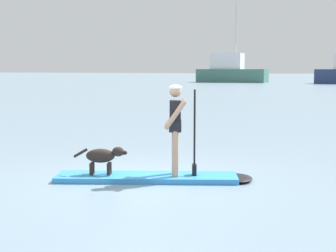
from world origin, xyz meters
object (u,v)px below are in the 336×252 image
Objects in this scene: paddleboard at (159,177)px; person_paddler at (176,123)px; dog at (103,156)px; moored_boat_far_port at (231,71)px.

person_paddler is at bearing 21.36° from paddleboard.
paddleboard is 1.06m from person_paddler.
person_paddler is 1.48m from dog.
person_paddler is 67.30m from moored_boat_far_port.
moored_boat_far_port is at bearing 105.15° from paddleboard.
dog is 0.08× the size of moored_boat_far_port.
dog is 67.46m from moored_boat_far_port.
person_paddler reaches higher than paddleboard.
moored_boat_far_port is (-17.90, 64.88, 0.56)m from person_paddler.
paddleboard is 67.35m from moored_boat_far_port.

